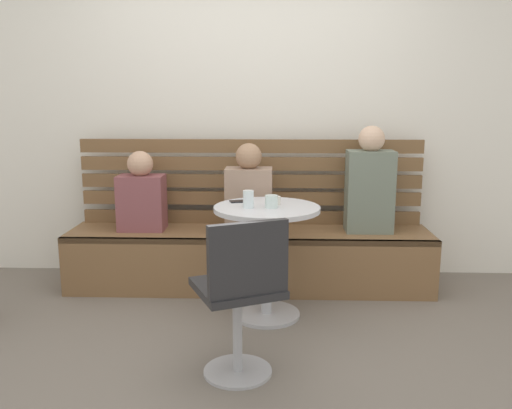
% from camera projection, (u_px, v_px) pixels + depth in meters
% --- Properties ---
extents(ground, '(8.00, 8.00, 0.00)m').
position_uv_depth(ground, '(239.00, 363.00, 2.90)').
color(ground, '#70665B').
extents(back_wall, '(5.20, 0.10, 2.90)m').
position_uv_depth(back_wall, '(251.00, 94.00, 4.22)').
color(back_wall, white).
rests_on(back_wall, ground).
extents(booth_bench, '(2.70, 0.52, 0.44)m').
position_uv_depth(booth_bench, '(249.00, 259.00, 4.03)').
color(booth_bench, brown).
rests_on(booth_bench, ground).
extents(booth_backrest, '(2.65, 0.04, 0.66)m').
position_uv_depth(booth_backrest, '(250.00, 181.00, 4.15)').
color(booth_backrest, brown).
rests_on(booth_backrest, booth_bench).
extents(cafe_table, '(0.68, 0.68, 0.74)m').
position_uv_depth(cafe_table, '(267.00, 240.00, 3.43)').
color(cafe_table, '#ADADB2').
rests_on(cafe_table, ground).
extents(white_chair, '(0.53, 0.53, 0.85)m').
position_uv_depth(white_chair, '(241.00, 293.00, 2.65)').
color(white_chair, '#ADADB2').
rests_on(white_chair, ground).
extents(person_adult, '(0.34, 0.22, 0.78)m').
position_uv_depth(person_adult, '(370.00, 185.00, 3.91)').
color(person_adult, slate).
rests_on(person_adult, booth_bench).
extents(person_child_left, '(0.34, 0.22, 0.59)m').
position_uv_depth(person_child_left, '(142.00, 196.00, 3.98)').
color(person_child_left, brown).
rests_on(person_child_left, booth_bench).
extents(person_child_middle, '(0.34, 0.22, 0.66)m').
position_uv_depth(person_child_middle, '(249.00, 193.00, 3.89)').
color(person_child_middle, '#9E7F6B').
rests_on(person_child_middle, booth_bench).
extents(cup_water_clear, '(0.07, 0.07, 0.11)m').
position_uv_depth(cup_water_clear, '(248.00, 199.00, 3.33)').
color(cup_water_clear, white).
rests_on(cup_water_clear, cafe_table).
extents(cup_glass_short, '(0.08, 0.08, 0.08)m').
position_uv_depth(cup_glass_short, '(271.00, 201.00, 3.34)').
color(cup_glass_short, silver).
rests_on(cup_glass_short, cafe_table).
extents(cup_espresso_small, '(0.06, 0.06, 0.05)m').
position_uv_depth(cup_espresso_small, '(276.00, 201.00, 3.43)').
color(cup_espresso_small, silver).
rests_on(cup_espresso_small, cafe_table).
extents(phone_on_table, '(0.15, 0.11, 0.01)m').
position_uv_depth(phone_on_table, '(241.00, 201.00, 3.53)').
color(phone_on_table, black).
rests_on(phone_on_table, cafe_table).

